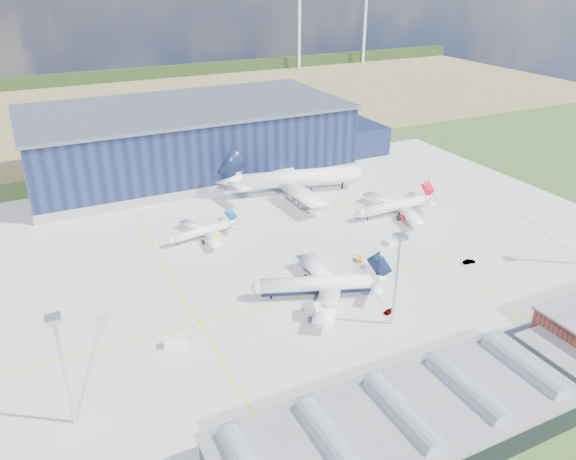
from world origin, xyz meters
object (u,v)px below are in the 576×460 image
object	(u,v)px
gse_van_a	(176,342)
car_a	(390,311)
airstair	(313,312)
car_b	(469,262)
airliner_red	(394,201)
gse_tug_b	(359,259)
gse_cart_a	(389,242)
gse_cart_b	(284,196)
airliner_regional	(200,228)
hangar	(194,141)
light_mast_west	(60,354)
airliner_navy	(316,277)
gse_tug_c	(217,235)
airliner_widebody	(298,170)
light_mast_center	(397,266)
gse_van_b	(310,265)

from	to	relation	value
gse_van_a	car_a	xyz separation A→B (m)	(49.41, -9.93, -0.55)
airstair	car_b	size ratio (longest dim) A/B	1.47
airliner_red	car_a	size ratio (longest dim) A/B	9.47
gse_tug_b	gse_cart_a	bearing A→B (deg)	53.89
gse_cart_b	car_a	world-z (taller)	gse_cart_b
airliner_regional	airliner_red	bearing A→B (deg)	161.53
hangar	gse_tug_b	bearing A→B (deg)	-79.95
light_mast_west	airliner_red	distance (m)	118.87
airliner_navy	gse_tug_b	world-z (taller)	airliner_navy
airliner_navy	gse_van_a	distance (m)	37.58
hangar	gse_van_a	bearing A→B (deg)	-109.87
gse_tug_c	airstair	distance (m)	51.14
car_b	gse_tug_c	bearing A→B (deg)	57.28
airliner_widebody	airliner_red	bearing A→B (deg)	-46.32
light_mast_center	airliner_regional	bearing A→B (deg)	112.70
airliner_red	gse_cart_b	size ratio (longest dim) A/B	9.96
airliner_regional	car_b	size ratio (longest dim) A/B	6.82
airliner_red	car_b	world-z (taller)	airliner_red
hangar	gse_van_a	distance (m)	118.37
airliner_regional	gse_van_a	distance (m)	52.52
gse_tug_b	gse_cart_b	size ratio (longest dim) A/B	0.86
airliner_navy	airstair	size ratio (longest dim) A/B	6.90
hangar	airliner_regional	bearing A→B (deg)	-106.50
airliner_navy	gse_tug_c	bearing A→B (deg)	-55.05
airstair	gse_van_b	bearing A→B (deg)	56.68
light_mast_west	gse_van_b	xyz separation A→B (m)	(65.04, 31.00, -14.21)
gse_van_a	gse_cart_a	size ratio (longest dim) A/B	1.57
light_mast_center	gse_van_b	distance (m)	34.46
airliner_widebody	car_b	xyz separation A→B (m)	(18.58, -68.48, -8.27)
airliner_navy	gse_van_b	bearing A→B (deg)	-91.21
airliner_navy	airliner_regional	bearing A→B (deg)	-49.57
gse_tug_b	light_mast_west	bearing A→B (deg)	-125.44
light_mast_center	car_b	distance (m)	41.83
airliner_widebody	car_b	size ratio (longest dim) A/B	15.39
airliner_regional	car_a	distance (m)	64.31
airliner_red	airliner_regional	world-z (taller)	airliner_red
hangar	light_mast_west	size ratio (longest dim) A/B	6.30
airliner_navy	airliner_red	xyz separation A→B (m)	(47.07, 33.01, -0.72)
airliner_red	airliner_regional	distance (m)	63.65
gse_tug_c	car_a	size ratio (longest dim) A/B	0.95
airstair	gse_cart_b	bearing A→B (deg)	62.41
gse_cart_a	airstair	bearing A→B (deg)	-154.05
gse_cart_a	car_a	xyz separation A→B (m)	(-20.98, -29.90, -0.14)
gse_cart_a	gse_tug_b	bearing A→B (deg)	-166.38
light_mast_center	hangar	bearing A→B (deg)	93.30
hangar	airliner_widebody	size ratio (longest dim) A/B	2.67
airliner_red	gse_van_b	distance (m)	46.53
gse_van_b	airliner_regional	bearing A→B (deg)	98.28
gse_van_b	gse_tug_c	size ratio (longest dim) A/B	1.70
gse_cart_a	gse_tug_c	distance (m)	51.80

